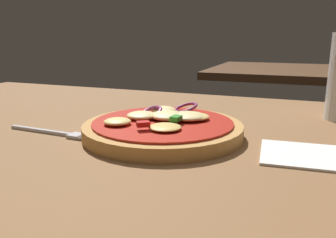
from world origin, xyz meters
TOP-DOWN VIEW (x-y plane):
  - dining_table at (0.00, 0.00)m, footprint 1.44×0.80m
  - pizza at (-0.06, 0.04)m, footprint 0.22×0.22m
  - fork at (-0.20, -0.01)m, footprint 0.17×0.02m
  - napkin at (0.14, 0.02)m, footprint 0.13×0.10m
  - background_table at (0.17, 1.20)m, footprint 0.86×0.61m

SIDE VIEW (x-z plane):
  - dining_table at x=0.00m, z-range 0.00..0.03m
  - background_table at x=0.17m, z-range 0.00..0.03m
  - napkin at x=0.14m, z-range 0.03..0.03m
  - fork at x=-0.20m, z-range 0.03..0.04m
  - pizza at x=-0.06m, z-range 0.02..0.06m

